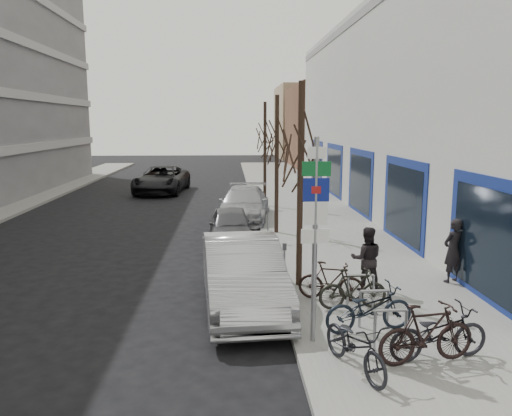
{
  "coord_description": "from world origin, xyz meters",
  "views": [
    {
      "loc": [
        0.76,
        -9.33,
        4.46
      ],
      "look_at": [
        1.52,
        4.97,
        2.0
      ],
      "focal_mm": 35.0,
      "sensor_mm": 36.0,
      "label": 1
    }
  ],
  "objects": [
    {
      "name": "ground",
      "position": [
        0.0,
        0.0,
        0.0
      ],
      "size": [
        120.0,
        120.0,
        0.0
      ],
      "primitive_type": "plane",
      "color": "black",
      "rests_on": "ground"
    },
    {
      "name": "sidewalk_east",
      "position": [
        4.5,
        10.0,
        0.07
      ],
      "size": [
        5.0,
        70.0,
        0.15
      ],
      "primitive_type": "cube",
      "color": "slate",
      "rests_on": "ground"
    },
    {
      "name": "brick_building_far",
      "position": [
        13.0,
        40.0,
        4.0
      ],
      "size": [
        12.0,
        14.0,
        8.0
      ],
      "primitive_type": "cube",
      "color": "brown",
      "rests_on": "ground"
    },
    {
      "name": "tan_building_far",
      "position": [
        13.5,
        55.0,
        4.5
      ],
      "size": [
        13.0,
        12.0,
        9.0
      ],
      "primitive_type": "cube",
      "color": "#937A5B",
      "rests_on": "ground"
    },
    {
      "name": "highway_sign_pole",
      "position": [
        2.4,
        -0.01,
        2.46
      ],
      "size": [
        0.55,
        0.1,
        4.2
      ],
      "color": "gray",
      "rests_on": "ground"
    },
    {
      "name": "bike_rack",
      "position": [
        3.8,
        0.6,
        0.66
      ],
      "size": [
        0.66,
        2.26,
        0.83
      ],
      "color": "gray",
      "rests_on": "sidewalk_east"
    },
    {
      "name": "tree_near",
      "position": [
        2.6,
        3.5,
        4.1
      ],
      "size": [
        1.8,
        1.8,
        5.5
      ],
      "color": "black",
      "rests_on": "ground"
    },
    {
      "name": "tree_mid",
      "position": [
        2.6,
        10.0,
        4.1
      ],
      "size": [
        1.8,
        1.8,
        5.5
      ],
      "color": "black",
      "rests_on": "ground"
    },
    {
      "name": "tree_far",
      "position": [
        2.6,
        16.5,
        4.1
      ],
      "size": [
        1.8,
        1.8,
        5.5
      ],
      "color": "black",
      "rests_on": "ground"
    },
    {
      "name": "meter_front",
      "position": [
        2.15,
        3.0,
        0.92
      ],
      "size": [
        0.1,
        0.08,
        1.27
      ],
      "color": "gray",
      "rests_on": "sidewalk_east"
    },
    {
      "name": "meter_mid",
      "position": [
        2.15,
        8.5,
        0.92
      ],
      "size": [
        0.1,
        0.08,
        1.27
      ],
      "color": "gray",
      "rests_on": "sidewalk_east"
    },
    {
      "name": "meter_back",
      "position": [
        2.15,
        14.0,
        0.92
      ],
      "size": [
        0.1,
        0.08,
        1.27
      ],
      "color": "gray",
      "rests_on": "sidewalk_east"
    },
    {
      "name": "bike_near_left",
      "position": [
        2.93,
        -1.28,
        0.72
      ],
      "size": [
        1.14,
        1.96,
        1.15
      ],
      "primitive_type": "imported",
      "rotation": [
        0.0,
        0.0,
        0.33
      ],
      "color": "black",
      "rests_on": "sidewalk_east"
    },
    {
      "name": "bike_near_right",
      "position": [
        4.28,
        -1.06,
        0.73
      ],
      "size": [
        1.98,
        0.9,
        1.16
      ],
      "primitive_type": "imported",
      "rotation": [
        0.0,
        0.0,
        1.75
      ],
      "color": "black",
      "rests_on": "sidewalk_east"
    },
    {
      "name": "bike_mid_curb",
      "position": [
        3.63,
        0.38,
        0.74
      ],
      "size": [
        1.99,
        0.9,
        1.17
      ],
      "primitive_type": "imported",
      "rotation": [
        0.0,
        0.0,
        1.74
      ],
      "color": "black",
      "rests_on": "sidewalk_east"
    },
    {
      "name": "bike_mid_inner",
      "position": [
        3.61,
        1.66,
        0.65
      ],
      "size": [
        1.67,
        0.6,
        1.0
      ],
      "primitive_type": "imported",
      "rotation": [
        0.0,
        0.0,
        1.64
      ],
      "color": "black",
      "rests_on": "sidewalk_east"
    },
    {
      "name": "bike_far_curb",
      "position": [
        4.56,
        -0.91,
        0.74
      ],
      "size": [
        2.01,
        0.87,
        1.19
      ],
      "primitive_type": "imported",
      "rotation": [
        0.0,
        0.0,
        1.72
      ],
      "color": "black",
      "rests_on": "sidewalk_east"
    },
    {
      "name": "bike_far_inner",
      "position": [
        3.22,
        2.27,
        0.64
      ],
      "size": [
        1.69,
        0.92,
        0.99
      ],
      "primitive_type": "imported",
      "rotation": [
        0.0,
        0.0,
        1.28
      ],
      "color": "black",
      "rests_on": "sidewalk_east"
    },
    {
      "name": "parked_car_front",
      "position": [
        1.06,
        2.29,
        0.85
      ],
      "size": [
        2.21,
        5.28,
        1.7
      ],
      "primitive_type": "imported",
      "rotation": [
        0.0,
        0.0,
        0.08
      ],
      "color": "#A6A7AB",
      "rests_on": "ground"
    },
    {
      "name": "parked_car_mid",
      "position": [
        0.79,
        8.87,
        0.67
      ],
      "size": [
        1.7,
        3.98,
        1.34
      ],
      "primitive_type": "imported",
      "rotation": [
        0.0,
        0.0,
        0.03
      ],
      "color": "#4E4E53",
      "rests_on": "ground"
    },
    {
      "name": "parked_car_back",
      "position": [
        1.4,
        13.19,
        0.77
      ],
      "size": [
        2.73,
        5.49,
        1.53
      ],
      "primitive_type": "imported",
      "rotation": [
        0.0,
        0.0,
        -0.11
      ],
      "color": "#A0A0A5",
      "rests_on": "ground"
    },
    {
      "name": "lane_car",
      "position": [
        -3.6,
        22.86,
        0.85
      ],
      "size": [
        3.37,
        6.35,
        1.7
      ],
      "primitive_type": "imported",
      "rotation": [
        0.0,
        0.0,
        -0.09
      ],
      "color": "black",
      "rests_on": "ground"
    },
    {
      "name": "pedestrian_near",
      "position": [
        6.8,
        3.49,
        1.03
      ],
      "size": [
        0.76,
        0.65,
        1.76
      ],
      "primitive_type": "imported",
      "rotation": [
        0.0,
        0.0,
        3.56
      ],
      "color": "black",
      "rests_on": "sidewalk_east"
    },
    {
      "name": "pedestrian_far",
      "position": [
        4.27,
        2.94,
        1.0
      ],
      "size": [
        0.69,
        0.52,
        1.7
      ],
      "primitive_type": "imported",
      "rotation": [
        0.0,
        0.0,
        2.99
      ],
      "color": "black",
      "rests_on": "sidewalk_east"
    }
  ]
}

